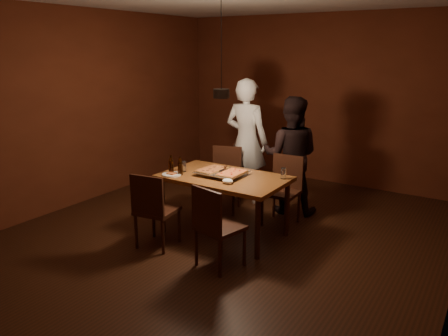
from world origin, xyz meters
The scene contains 19 objects.
room_shell centered at (0.00, 0.00, 1.40)m, with size 6.00×6.00×6.00m.
dining_table centered at (-0.06, 0.14, 0.68)m, with size 1.50×0.90×0.75m.
chair_far_left centered at (-0.53, 0.91, 0.54)m, with size 0.53×0.53×0.49m.
chair_far_right centered at (0.39, 0.90, 0.54)m, with size 0.43×0.43×0.49m.
chair_near_left centered at (-0.52, -0.63, 0.54)m, with size 0.48×0.48×0.49m.
chair_near_right centered at (0.33, -0.65, 0.54)m, with size 0.50×0.50×0.49m.
pizza_tray centered at (-0.10, 0.15, 0.77)m, with size 0.55×0.45×0.05m, color silver.
pizza_meat centered at (-0.24, 0.15, 0.81)m, with size 0.24×0.39×0.02m, color maroon.
pizza_cheese centered at (0.05, 0.15, 0.81)m, with size 0.24×0.38×0.02m, color gold.
spatula centered at (-0.09, 0.19, 0.81)m, with size 0.09×0.24×0.04m, color silver, non-canonical shape.
beer_bottle_a centered at (-0.66, -0.11, 0.87)m, with size 0.06×0.06×0.23m.
beer_bottle_b centered at (-0.53, -0.10, 0.86)m, with size 0.06×0.06×0.23m.
water_glass_left centered at (-0.60, 0.04, 0.81)m, with size 0.08×0.08×0.13m, color silver.
water_glass_right centered at (0.59, 0.43, 0.81)m, with size 0.06×0.06×0.13m, color silver.
plate_slice centered at (-0.61, -0.17, 0.76)m, with size 0.23×0.23×0.03m.
napkin centered at (0.14, -0.09, 0.78)m, with size 0.13×0.10×0.05m, color white.
diner_white centered at (-0.46, 1.38, 0.92)m, with size 0.67×0.44×1.83m, color white.
diner_dark centered at (0.28, 1.31, 0.81)m, with size 0.79×0.61×1.62m, color black.
pendant_lamp centered at (0.00, 0.00, 1.76)m, with size 0.18×0.18×1.10m.
Camera 1 is at (2.68, -4.09, 2.23)m, focal length 35.00 mm.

